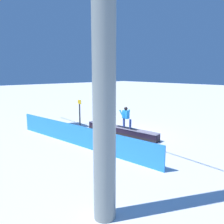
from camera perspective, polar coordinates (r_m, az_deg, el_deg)
ground_plane at (r=14.49m, az=2.23°, el=-5.59°), size 120.00×120.00×0.00m
grind_box at (r=14.43m, az=2.24°, el=-4.74°), size 5.33×1.17×0.49m
snowboarder at (r=13.98m, az=3.55°, el=-1.18°), size 1.61×0.46×1.30m
safety_fence at (r=12.37m, az=-8.66°, el=-5.80°), size 10.27×1.32×1.10m
trail_marker at (r=17.12m, az=-8.07°, el=0.16°), size 0.40×0.10×1.85m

